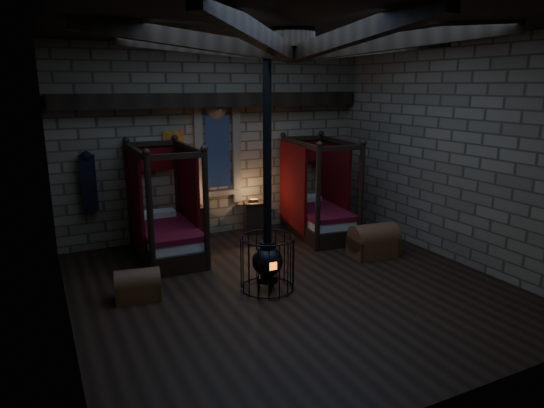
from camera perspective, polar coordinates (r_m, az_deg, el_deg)
name	(u,v)px	position (r m, az deg, el deg)	size (l,w,h in m)	color
room	(289,60)	(7.87, 2.04, 16.56)	(7.02, 7.02, 4.29)	black
bed_left	(166,230)	(9.93, -12.38, -2.97)	(1.15, 2.15, 2.23)	black
bed_right	(317,212)	(11.17, 5.33, -0.89)	(1.33, 2.19, 2.18)	black
trunk_left	(138,286)	(8.19, -15.50, -9.25)	(0.76, 0.55, 0.52)	brown
trunk_right	(373,241)	(9.99, 11.85, -4.34)	(0.98, 0.68, 0.68)	brown
nightstand_left	(192,223)	(10.80, -9.38, -2.27)	(0.52, 0.50, 0.96)	black
nightstand_right	(254,217)	(11.26, -2.15, -1.55)	(0.55, 0.54, 0.81)	black
stove	(267,257)	(8.12, -0.54, -6.21)	(0.91, 0.91, 4.05)	black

